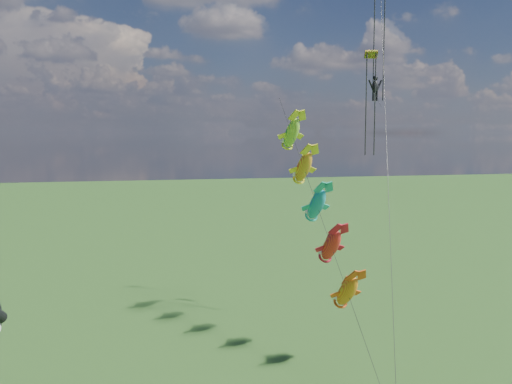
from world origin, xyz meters
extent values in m
cylinder|color=black|center=(15.65, 10.60, 8.50)|extent=(1.67, 15.75, 16.72)
ellipsoid|color=#F2A919|center=(16.01, 7.14, 4.82)|extent=(1.20, 2.67, 2.66)
ellipsoid|color=red|center=(15.78, 9.34, 7.16)|extent=(1.20, 2.67, 2.66)
ellipsoid|color=#1986BF|center=(15.55, 11.55, 9.50)|extent=(1.20, 2.67, 2.66)
ellipsoid|color=#D84319|center=(15.32, 13.75, 11.84)|extent=(1.20, 2.67, 2.66)
ellipsoid|color=green|center=(15.09, 15.95, 14.17)|extent=(1.20, 2.67, 2.66)
cylinder|color=black|center=(19.05, 8.57, 12.94)|extent=(5.96, 16.04, 25.59)
cube|color=#258E0E|center=(20.25, 13.94, 19.68)|extent=(1.03, 0.87, 0.56)
cylinder|color=black|center=(19.94, 13.94, 16.05)|extent=(0.08, 0.08, 7.26)
cylinder|color=black|center=(20.57, 13.94, 16.05)|extent=(0.08, 0.08, 7.26)
cylinder|color=black|center=(21.63, 16.58, 20.46)|extent=(0.08, 0.08, 8.04)
cylinder|color=black|center=(22.38, 16.58, 20.46)|extent=(0.08, 0.08, 8.04)
camera|label=1|loc=(3.40, -23.93, 14.19)|focal=40.00mm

